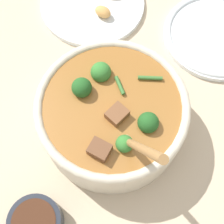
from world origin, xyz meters
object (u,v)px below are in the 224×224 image
object	(u,v)px
condiment_bowl	(36,222)
food_plate	(95,2)
stew_bowl	(112,114)
empty_plate	(216,35)

from	to	relation	value
condiment_bowl	food_plate	world-z (taller)	food_plate
stew_bowl	empty_plate	xyz separation A→B (m)	(0.27, -0.18, -0.05)
stew_bowl	food_plate	bearing A→B (deg)	20.62
empty_plate	condiment_bowl	bearing A→B (deg)	151.18
stew_bowl	empty_plate	distance (m)	0.33
food_plate	condiment_bowl	bearing A→B (deg)	-176.84
stew_bowl	food_plate	world-z (taller)	stew_bowl
stew_bowl	food_plate	size ratio (longest dim) A/B	1.11
empty_plate	food_plate	size ratio (longest dim) A/B	0.95
food_plate	empty_plate	bearing A→B (deg)	-96.04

